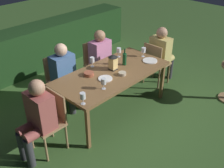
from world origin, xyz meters
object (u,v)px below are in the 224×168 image
at_px(dining_table, 112,75).
at_px(bowl_olives, 122,73).
at_px(person_in_pink, 103,57).
at_px(person_in_blue, 65,74).
at_px(plate_b, 150,61).
at_px(bowl_bread, 89,74).
at_px(green_bottle_on_table, 125,59).
at_px(wine_glass_e, 104,82).
at_px(chair_head_far, 155,62).
at_px(wine_glass_b, 143,50).
at_px(person_in_rust, 37,116).
at_px(wine_glass_c, 119,51).
at_px(wine_glass_d, 92,60).
at_px(chair_head_near, 51,119).
at_px(lantern_centerpiece, 113,61).
at_px(wine_glass_a, 83,96).
at_px(plate_a, 105,79).
at_px(chair_side_right_a, 59,77).
at_px(chair_side_right_b, 96,62).

distance_m(dining_table, bowl_olives, 0.20).
bearing_deg(person_in_pink, person_in_blue, 180.00).
relative_size(plate_b, bowl_bread, 1.61).
xyz_separation_m(green_bottle_on_table, wine_glass_e, (-0.79, -0.30, 0.01)).
xyz_separation_m(person_in_blue, person_in_pink, (0.87, 0.00, 0.00)).
bearing_deg(chair_head_far, wine_glass_b, 179.10).
relative_size(person_in_rust, bowl_bread, 7.30).
relative_size(wine_glass_c, bowl_olives, 1.36).
height_order(wine_glass_d, plate_b, wine_glass_d).
bearing_deg(chair_head_near, person_in_pink, 21.78).
bearing_deg(wine_glass_d, person_in_rust, -164.37).
xyz_separation_m(dining_table, bowl_bread, (-0.33, 0.19, 0.08)).
bearing_deg(green_bottle_on_table, plate_b, -29.45).
distance_m(dining_table, wine_glass_e, 0.55).
xyz_separation_m(lantern_centerpiece, wine_glass_b, (0.73, -0.05, -0.03)).
bearing_deg(green_bottle_on_table, wine_glass_b, -3.30).
relative_size(lantern_centerpiece, green_bottle_on_table, 0.91).
height_order(lantern_centerpiece, wine_glass_e, lantern_centerpiece).
height_order(person_in_rust, wine_glass_a, person_in_rust).
distance_m(chair_head_far, person_in_rust, 2.63).
xyz_separation_m(wine_glass_d, plate_b, (0.83, -0.57, -0.11)).
bearing_deg(bowl_bread, wine_glass_c, 8.60).
relative_size(wine_glass_a, bowl_olives, 1.36).
bearing_deg(person_in_pink, wine_glass_d, -150.97).
bearing_deg(wine_glass_e, green_bottle_on_table, 20.62).
relative_size(plate_a, bowl_olives, 1.77).
distance_m(lantern_centerpiece, bowl_bread, 0.45).
height_order(wine_glass_a, wine_glass_d, same).
xyz_separation_m(green_bottle_on_table, wine_glass_c, (0.17, 0.28, 0.01)).
xyz_separation_m(chair_side_right_a, lantern_centerpiece, (0.52, -0.80, 0.40)).
distance_m(plate_a, bowl_bread, 0.28).
bearing_deg(wine_glass_b, wine_glass_c, 135.15).
distance_m(chair_side_right_b, plate_b, 1.13).
height_order(person_in_blue, wine_glass_d, person_in_blue).
bearing_deg(wine_glass_a, person_in_rust, 146.80).
xyz_separation_m(dining_table, person_in_rust, (-1.41, 0.00, -0.05)).
bearing_deg(person_in_rust, person_in_blue, 34.03).
relative_size(lantern_centerpiece, wine_glass_e, 1.57).
distance_m(dining_table, chair_head_near, 1.23).
bearing_deg(wine_glass_e, person_in_pink, 46.23).
height_order(person_in_blue, bowl_bread, person_in_blue).
distance_m(wine_glass_d, plate_a, 0.49).
bearing_deg(person_in_rust, bowl_bread, 9.86).
height_order(wine_glass_b, bowl_olives, wine_glass_b).
relative_size(bowl_olives, bowl_bread, 0.79).
height_order(dining_table, wine_glass_a, wine_glass_a).
bearing_deg(chair_head_near, wine_glass_a, -46.75).
height_order(chair_side_right_b, wine_glass_b, wine_glass_b).
height_order(plate_a, plate_b, same).
bearing_deg(wine_glass_a, wine_glass_e, 8.89).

